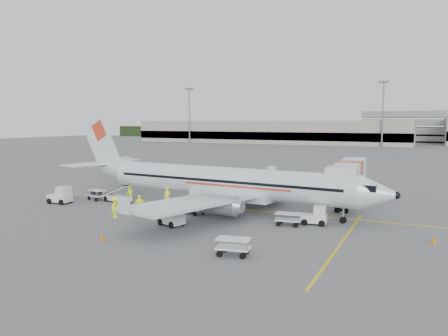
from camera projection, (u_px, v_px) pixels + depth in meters
The scene contains 25 objects.
ground at pixel (216, 207), 44.40m from camera, with size 360.00×360.00×0.00m, color #56595B.
stripe_lead at pixel (216, 207), 44.40m from camera, with size 44.00×0.20×0.01m, color yellow.
stripe_cross at pixel (341, 243), 31.29m from camera, with size 0.20×20.00×0.01m, color yellow.
terminal_west at pixel (268, 132), 177.86m from camera, with size 110.00×22.00×9.00m, color gray, non-canonical shape.
parking_garage at pixel (444, 126), 177.21m from camera, with size 62.00×24.00×14.00m, color slate, non-canonical shape.
treeline at pixel (382, 134), 201.68m from camera, with size 300.00×3.00×6.00m, color black, non-canonical shape.
mast_west at pixel (189, 116), 179.02m from camera, with size 3.20×1.20×22.00m, color slate, non-canonical shape.
mast_center at pixel (383, 115), 147.39m from camera, with size 3.20×1.20×22.00m, color slate, non-canonical shape.
aircraft at pixel (225, 162), 42.54m from camera, with size 34.39×26.96×9.48m, color silver, non-canonical shape.
jet_bridge at pixel (350, 182), 47.02m from camera, with size 3.16×16.83×4.42m, color silver, non-canonical shape.
belt_loader at pixel (117, 191), 47.04m from camera, with size 4.54×1.70×2.46m, color silver, non-canonical shape.
tug_fore at pixel (314, 215), 36.76m from camera, with size 2.10×1.20×1.62m, color silver, non-canonical shape.
tug_mid at pixel (171, 216), 36.37m from camera, with size 2.18×1.25×1.68m, color silver, non-canonical shape.
tug_aft at pixel (60, 195), 46.20m from camera, with size 2.37×1.36×1.83m, color silver, non-canonical shape.
cart_loaded_a at pixel (193, 208), 41.02m from camera, with size 2.17×1.28×1.13m, color silver, non-canonical shape.
cart_loaded_b at pixel (97, 195), 48.31m from camera, with size 2.18×1.29×1.14m, color silver, non-canonical shape.
cart_empty_a at pixel (233, 247), 28.23m from camera, with size 2.20×1.30×1.15m, color silver, non-canonical shape.
cart_empty_b at pixel (288, 219), 36.39m from camera, with size 2.05×1.21×1.07m, color silver, non-canonical shape.
cone_nose at pixel (434, 239), 31.05m from camera, with size 0.38×0.38×0.62m, color #E76406.
cone_port at pixel (302, 187), 56.34m from camera, with size 0.37×0.37×0.60m, color #E76406.
cone_stbd at pixel (102, 237), 31.81m from camera, with size 0.35×0.35×0.58m, color #E76406.
crew_a at pixel (167, 196), 44.98m from camera, with size 0.70×0.46×1.92m, color #EDFF17.
crew_b at pixel (129, 194), 47.02m from camera, with size 0.87×0.68×1.80m, color #EDFF17.
crew_c at pixel (116, 207), 39.32m from camera, with size 1.24×0.71×1.92m, color #EDFF17.
crew_d at pixel (140, 205), 40.69m from camera, with size 1.08×0.45×1.84m, color #EDFF17.
Camera 1 is at (19.31, -39.24, 8.65)m, focal length 35.00 mm.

